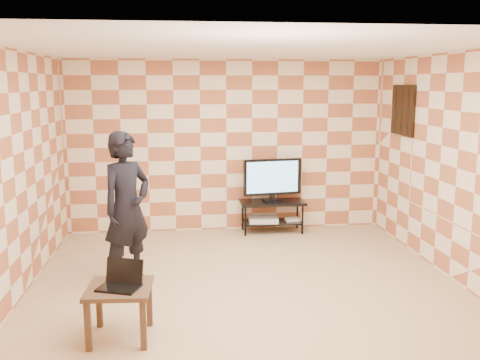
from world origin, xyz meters
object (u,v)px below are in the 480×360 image
tv (272,178)px  side_table (119,296)px  tv_stand (272,209)px  person (127,208)px

tv → side_table: bearing=-120.7°
tv_stand → tv: tv is taller
tv → person: person is taller
tv_stand → person: bearing=-136.6°
side_table → tv_stand: bearing=59.3°
tv_stand → person: (-2.06, -1.95, 0.53)m
tv → person: size_ratio=0.52×
tv_stand → side_table: size_ratio=1.68×
tv_stand → tv: 0.51m
tv_stand → tv: size_ratio=1.10×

